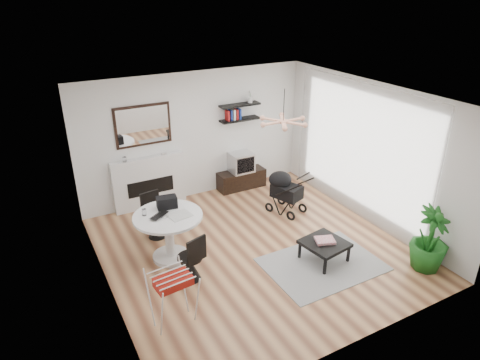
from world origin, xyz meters
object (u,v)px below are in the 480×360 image
fireplace (149,176)px  coffee_table (325,244)px  stroller (284,193)px  potted_plant (430,239)px  tv_console (241,179)px  crt_tv (241,162)px  dining_table (169,230)px  drying_rack (173,298)px

fireplace → coffee_table: (1.95, -3.27, -0.37)m
stroller → potted_plant: bearing=-91.0°
tv_console → crt_tv: 0.43m
tv_console → potted_plant: size_ratio=1.02×
crt_tv → coffee_table: bearing=-92.4°
coffee_table → tv_console: bearing=87.4°
fireplace → crt_tv: 2.09m
fireplace → dining_table: 2.00m
crt_tv → tv_console: bearing=18.0°
coffee_table → potted_plant: size_ratio=0.70×
tv_console → dining_table: size_ratio=0.97×
drying_rack → potted_plant: size_ratio=0.76×
fireplace → coffee_table: size_ratio=2.84×
crt_tv → potted_plant: 4.28m
fireplace → drying_rack: bearing=-102.8°
crt_tv → drying_rack: size_ratio=0.61×
tv_console → stroller: stroller is taller
tv_console → coffee_table: tv_console is taller
stroller → potted_plant: 2.89m
stroller → drying_rack: bearing=-168.3°
drying_rack → stroller: size_ratio=0.88×
fireplace → crt_tv: (2.08, -0.13, -0.05)m
drying_rack → coffee_table: 2.75m
fireplace → potted_plant: 5.37m
tv_console → drying_rack: drying_rack is taller
drying_rack → stroller: stroller is taller
dining_table → potted_plant: 4.24m
crt_tv → coffee_table: 3.16m
drying_rack → coffee_table: (2.74, 0.19, -0.12)m
fireplace → drying_rack: fireplace is taller
dining_table → crt_tv: bearing=37.8°
crt_tv → dining_table: bearing=-142.2°
tv_console → crt_tv: bearing=-162.0°
dining_table → potted_plant: size_ratio=1.05×
potted_plant → coffee_table: bearing=144.3°
dining_table → drying_rack: 1.58m
tv_console → stroller: 1.42m
tv_console → potted_plant: bearing=-73.8°
fireplace → dining_table: (-0.30, -1.97, -0.14)m
drying_rack → stroller: bearing=26.8°
crt_tv → stroller: bearing=-79.9°
tv_console → drying_rack: size_ratio=1.34×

